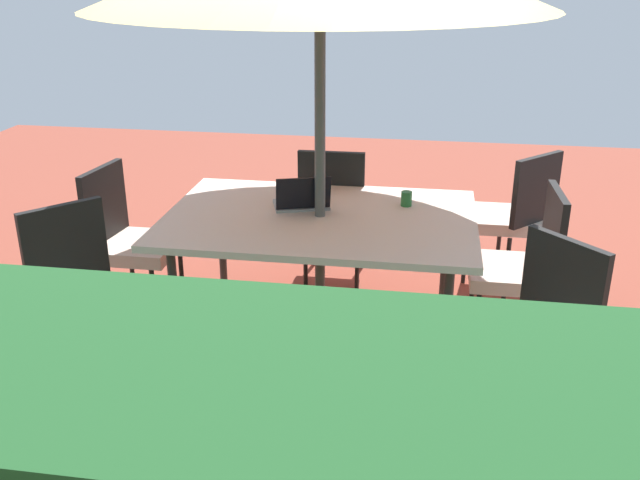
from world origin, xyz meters
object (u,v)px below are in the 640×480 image
chair_east (129,237)px  chair_south (334,207)px  dining_table (320,224)px  cup (406,199)px  chair_northwest (537,333)px  chair_northeast (81,291)px  chair_west (523,263)px  laptop (302,201)px  chair_southwest (515,213)px

chair_east → chair_south: bearing=-50.0°
dining_table → chair_south: (0.02, -0.75, -0.16)m
dining_table → cup: bearing=-152.4°
dining_table → cup: (-0.48, -0.25, 0.09)m
chair_northwest → cup: bearing=168.1°
chair_northeast → chair_west: (-2.28, -0.72, 0.00)m
chair_west → cup: 0.77m
chair_northwest → chair_northeast: 2.26m
chair_northwest → laptop: bearing=-169.7°
chair_northeast → chair_west: same height
dining_table → chair_south: size_ratio=1.82×
dining_table → chair_northeast: size_ratio=1.82×
dining_table → chair_southwest: 1.45m
dining_table → chair_northeast: bearing=33.7°
chair_south → laptop: (0.10, 0.64, 0.25)m
chair_west → chair_east: same height
chair_south → chair_west: (-1.18, 0.78, 0.00)m
chair_northwest → chair_northeast: size_ratio=1.00×
chair_south → laptop: chair_south is taller
chair_southwest → cup: 0.94m
chair_southwest → chair_south: (1.21, 0.07, 0.00)m
chair_east → chair_west: bearing=-83.4°
chair_northeast → chair_west: bearing=-31.4°
cup → chair_west: bearing=157.4°
chair_northwest → chair_east: bearing=-152.7°
dining_table → chair_northeast: chair_northeast is taller
dining_table → chair_southwest: (-1.19, -0.82, -0.16)m
chair_southwest → chair_northwest: (0.05, 1.64, 0.00)m
chair_east → laptop: 1.10m
laptop → chair_southwest: bearing=-169.8°
dining_table → laptop: laptop is taller
cup → chair_northeast: bearing=32.0°
chair_southwest → laptop: bearing=-18.1°
chair_northeast → laptop: bearing=-8.2°
chair_east → cup: 1.71m
chair_southwest → chair_northwest: same height
chair_south → chair_west: 1.41m
chair_east → laptop: bearing=-76.9°
cup → chair_east: bearing=8.5°
chair_northwest → chair_southwest: bearing=135.1°
laptop → chair_south: bearing=-117.0°
chair_east → cup: (-1.67, -0.25, 0.25)m
chair_northwest → chair_northeast: same height
chair_northwest → chair_south: bearing=173.3°
chair_west → cup: chair_west is taller
chair_east → dining_table: bearing=-82.8°
chair_northwest → chair_south: (1.16, -1.58, 0.00)m
chair_southwest → chair_west: bearing=41.3°
chair_southwest → laptop: 1.52m
chair_northeast → cup: (-1.61, -1.00, 0.25)m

